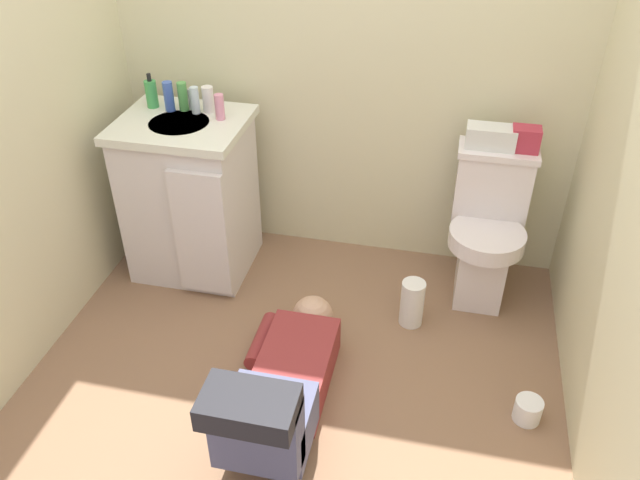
{
  "coord_description": "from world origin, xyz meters",
  "views": [
    {
      "loc": [
        0.53,
        -1.79,
        2.06
      ],
      "look_at": [
        0.02,
        0.46,
        0.45
      ],
      "focal_mm": 35.95,
      "sensor_mm": 36.0,
      "label": 1
    }
  ],
  "objects_px": {
    "vanity_cabinet": "(191,196)",
    "person_plumber": "(281,386)",
    "bottle_white": "(208,99)",
    "toilet_paper_roll": "(528,410)",
    "tissue_box": "(491,137)",
    "bottle_pink": "(220,107)",
    "bottle_clear": "(195,100)",
    "toilet": "(487,229)",
    "paper_towel_roll": "(412,303)",
    "bottle_blue": "(169,96)",
    "toiletry_bag": "(526,139)",
    "faucet": "(191,99)",
    "soap_dispenser": "(151,93)",
    "bottle_green": "(183,96)"
  },
  "relations": [
    {
      "from": "toiletry_bag",
      "to": "bottle_green",
      "type": "height_order",
      "value": "bottle_green"
    },
    {
      "from": "bottle_blue",
      "to": "paper_towel_roll",
      "type": "xyz_separation_m",
      "value": [
        1.25,
        -0.33,
        -0.77
      ]
    },
    {
      "from": "soap_dispenser",
      "to": "bottle_green",
      "type": "xyz_separation_m",
      "value": [
        0.16,
        -0.0,
        0.0
      ]
    },
    {
      "from": "bottle_white",
      "to": "bottle_clear",
      "type": "bearing_deg",
      "value": -152.8
    },
    {
      "from": "tissue_box",
      "to": "bottle_pink",
      "type": "bearing_deg",
      "value": -174.22
    },
    {
      "from": "toilet",
      "to": "paper_towel_roll",
      "type": "distance_m",
      "value": 0.5
    },
    {
      "from": "faucet",
      "to": "tissue_box",
      "type": "relative_size",
      "value": 0.45
    },
    {
      "from": "toiletry_bag",
      "to": "bottle_green",
      "type": "xyz_separation_m",
      "value": [
        -1.59,
        -0.06,
        0.08
      ]
    },
    {
      "from": "bottle_white",
      "to": "toilet_paper_roll",
      "type": "distance_m",
      "value": 1.96
    },
    {
      "from": "bottle_clear",
      "to": "vanity_cabinet",
      "type": "bearing_deg",
      "value": -109.84
    },
    {
      "from": "soap_dispenser",
      "to": "bottle_clear",
      "type": "xyz_separation_m",
      "value": [
        0.23,
        -0.02,
        -0.0
      ]
    },
    {
      "from": "vanity_cabinet",
      "to": "person_plumber",
      "type": "relative_size",
      "value": 0.77
    },
    {
      "from": "person_plumber",
      "to": "toilet",
      "type": "bearing_deg",
      "value": 53.3
    },
    {
      "from": "toilet",
      "to": "bottle_blue",
      "type": "bearing_deg",
      "value": 179.72
    },
    {
      "from": "bottle_white",
      "to": "paper_towel_roll",
      "type": "xyz_separation_m",
      "value": [
        1.06,
        -0.35,
        -0.76
      ]
    },
    {
      "from": "toilet_paper_roll",
      "to": "bottle_clear",
      "type": "bearing_deg",
      "value": 153.88
    },
    {
      "from": "toiletry_bag",
      "to": "bottle_clear",
      "type": "distance_m",
      "value": 1.52
    },
    {
      "from": "toiletry_bag",
      "to": "paper_towel_roll",
      "type": "distance_m",
      "value": 0.9
    },
    {
      "from": "toilet",
      "to": "soap_dispenser",
      "type": "relative_size",
      "value": 4.52
    },
    {
      "from": "vanity_cabinet",
      "to": "bottle_blue",
      "type": "relative_size",
      "value": 5.81
    },
    {
      "from": "toilet",
      "to": "paper_towel_roll",
      "type": "xyz_separation_m",
      "value": [
        -0.3,
        -0.32,
        -0.25
      ]
    },
    {
      "from": "person_plumber",
      "to": "toiletry_bag",
      "type": "xyz_separation_m",
      "value": [
        0.85,
        1.09,
        0.63
      ]
    },
    {
      "from": "bottle_clear",
      "to": "faucet",
      "type": "bearing_deg",
      "value": 133.17
    },
    {
      "from": "toilet",
      "to": "toilet_paper_roll",
      "type": "height_order",
      "value": "toilet"
    },
    {
      "from": "person_plumber",
      "to": "toiletry_bag",
      "type": "relative_size",
      "value": 8.59
    },
    {
      "from": "vanity_cabinet",
      "to": "faucet",
      "type": "bearing_deg",
      "value": 91.31
    },
    {
      "from": "bottle_green",
      "to": "bottle_clear",
      "type": "relative_size",
      "value": 1.06
    },
    {
      "from": "toiletry_bag",
      "to": "bottle_clear",
      "type": "relative_size",
      "value": 0.97
    },
    {
      "from": "tissue_box",
      "to": "paper_towel_roll",
      "type": "height_order",
      "value": "tissue_box"
    },
    {
      "from": "bottle_white",
      "to": "faucet",
      "type": "bearing_deg",
      "value": 170.8
    },
    {
      "from": "bottle_green",
      "to": "toilet_paper_roll",
      "type": "height_order",
      "value": "bottle_green"
    },
    {
      "from": "person_plumber",
      "to": "bottle_pink",
      "type": "distance_m",
      "value": 1.31
    },
    {
      "from": "bottle_blue",
      "to": "toilet_paper_roll",
      "type": "xyz_separation_m",
      "value": [
        1.76,
        -0.8,
        -0.84
      ]
    },
    {
      "from": "tissue_box",
      "to": "bottle_clear",
      "type": "xyz_separation_m",
      "value": [
        -1.37,
        -0.08,
        0.08
      ]
    },
    {
      "from": "bottle_clear",
      "to": "bottle_pink",
      "type": "relative_size",
      "value": 1.07
    },
    {
      "from": "person_plumber",
      "to": "bottle_green",
      "type": "distance_m",
      "value": 1.45
    },
    {
      "from": "tissue_box",
      "to": "toiletry_bag",
      "type": "xyz_separation_m",
      "value": [
        0.15,
        0.0,
        0.01
      ]
    },
    {
      "from": "vanity_cabinet",
      "to": "toilet",
      "type": "bearing_deg",
      "value": 3.83
    },
    {
      "from": "bottle_clear",
      "to": "toilet",
      "type": "bearing_deg",
      "value": -0.24
    },
    {
      "from": "toilet",
      "to": "paper_towel_roll",
      "type": "height_order",
      "value": "toilet"
    },
    {
      "from": "bottle_white",
      "to": "soap_dispenser",
      "type": "bearing_deg",
      "value": -179.06
    },
    {
      "from": "vanity_cabinet",
      "to": "bottle_white",
      "type": "height_order",
      "value": "bottle_white"
    },
    {
      "from": "toilet",
      "to": "soap_dispenser",
      "type": "xyz_separation_m",
      "value": [
        -1.64,
        0.03,
        0.52
      ]
    },
    {
      "from": "tissue_box",
      "to": "soap_dispenser",
      "type": "bearing_deg",
      "value": -177.79
    },
    {
      "from": "vanity_cabinet",
      "to": "toilet_paper_roll",
      "type": "distance_m",
      "value": 1.84
    },
    {
      "from": "vanity_cabinet",
      "to": "bottle_clear",
      "type": "height_order",
      "value": "bottle_clear"
    },
    {
      "from": "toiletry_bag",
      "to": "bottle_white",
      "type": "relative_size",
      "value": 1.0
    },
    {
      "from": "tissue_box",
      "to": "toilet_paper_roll",
      "type": "distance_m",
      "value": 1.19
    },
    {
      "from": "soap_dispenser",
      "to": "bottle_green",
      "type": "height_order",
      "value": "soap_dispenser"
    },
    {
      "from": "soap_dispenser",
      "to": "faucet",
      "type": "bearing_deg",
      "value": 6.01
    }
  ]
}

